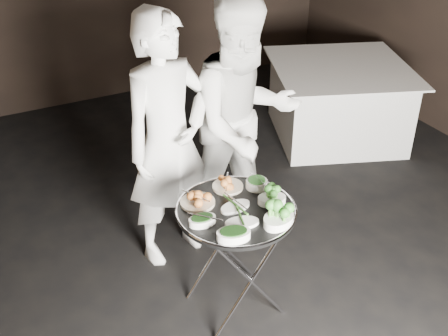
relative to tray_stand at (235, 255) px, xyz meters
name	(u,v)px	position (x,y,z in m)	size (l,w,h in m)	color
floor	(228,307)	(-0.04, 0.03, -0.44)	(6.00, 7.00, 0.05)	black
tray_stand	(235,255)	(0.00, 0.00, 0.00)	(0.50, 0.43, 0.74)	silver
serving_tray	(236,210)	(0.00, 0.00, 0.33)	(0.70, 0.70, 0.04)	black
potato_plate_a	(197,199)	(-0.17, 0.15, 0.37)	(0.20, 0.20, 0.07)	beige
potato_plate_b	(228,184)	(0.06, 0.22, 0.37)	(0.19, 0.19, 0.07)	beige
greens_bowl	(257,182)	(0.22, 0.14, 0.38)	(0.13, 0.13, 0.08)	white
asparagus_plate_a	(235,206)	(0.00, 0.01, 0.36)	(0.20, 0.13, 0.04)	white
asparagus_plate_b	(242,222)	(-0.04, -0.14, 0.36)	(0.21, 0.15, 0.04)	white
spinach_bowl_a	(202,220)	(-0.23, -0.04, 0.37)	(0.16, 0.11, 0.06)	white
spinach_bowl_b	(233,234)	(-0.14, -0.23, 0.38)	(0.21, 0.17, 0.08)	white
broccoli_bowl_a	(272,198)	(0.21, -0.04, 0.37)	(0.19, 0.16, 0.07)	white
broccoli_bowl_b	(279,218)	(0.14, -0.23, 0.38)	(0.24, 0.20, 0.08)	white
serving_utensils	(233,195)	(0.02, 0.07, 0.39)	(0.59, 0.43, 0.01)	silver
waiter_left	(168,142)	(-0.12, 0.70, 0.46)	(0.64, 0.42, 1.75)	white
waiter_right	(244,122)	(0.45, 0.72, 0.47)	(0.86, 0.67, 1.77)	white
dining_table	(338,101)	(1.98, 1.59, -0.06)	(1.25, 1.25, 0.71)	white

